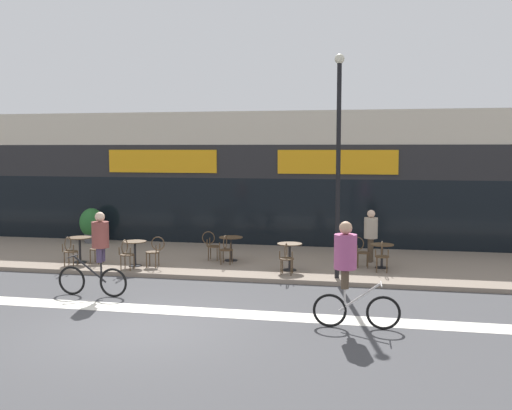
# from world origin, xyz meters

# --- Properties ---
(ground_plane) EXTENTS (120.00, 120.00, 0.00)m
(ground_plane) POSITION_xyz_m (0.00, 0.00, 0.00)
(ground_plane) COLOR #424244
(sidewalk_slab) EXTENTS (40.00, 5.50, 0.12)m
(sidewalk_slab) POSITION_xyz_m (0.00, 7.25, 0.06)
(sidewalk_slab) COLOR gray
(sidewalk_slab) RESTS_ON ground
(storefront_facade) EXTENTS (40.00, 4.06, 4.91)m
(storefront_facade) POSITION_xyz_m (0.00, 11.96, 2.45)
(storefront_facade) COLOR beige
(storefront_facade) RESTS_ON ground
(bike_lane_stripe) EXTENTS (36.00, 0.70, 0.01)m
(bike_lane_stripe) POSITION_xyz_m (0.00, 1.42, 0.00)
(bike_lane_stripe) COLOR silver
(bike_lane_stripe) RESTS_ON ground
(bistro_table_0) EXTENTS (0.71, 0.71, 0.78)m
(bistro_table_0) POSITION_xyz_m (-4.26, 5.60, 0.68)
(bistro_table_0) COLOR black
(bistro_table_0) RESTS_ON sidewalk_slab
(bistro_table_1) EXTENTS (0.69, 0.69, 0.74)m
(bistro_table_1) POSITION_xyz_m (-2.39, 5.42, 0.65)
(bistro_table_1) COLOR black
(bistro_table_1) RESTS_ON sidewalk_slab
(bistro_table_2) EXTENTS (0.73, 0.73, 0.75)m
(bistro_table_2) POSITION_xyz_m (0.19, 6.80, 0.66)
(bistro_table_2) COLOR black
(bistro_table_2) RESTS_ON sidewalk_slab
(bistro_table_3) EXTENTS (0.71, 0.71, 0.78)m
(bistro_table_3) POSITION_xyz_m (2.18, 5.72, 0.67)
(bistro_table_3) COLOR black
(bistro_table_3) RESTS_ON sidewalk_slab
(bistro_table_4) EXTENTS (0.68, 0.68, 0.70)m
(bistro_table_4) POSITION_xyz_m (4.76, 6.58, 0.62)
(bistro_table_4) COLOR black
(bistro_table_4) RESTS_ON sidewalk_slab
(cafe_chair_0_near) EXTENTS (0.42, 0.58, 0.90)m
(cafe_chair_0_near) POSITION_xyz_m (-4.25, 4.98, 0.64)
(cafe_chair_0_near) COLOR #4C3823
(cafe_chair_0_near) RESTS_ON sidewalk_slab
(cafe_chair_0_side) EXTENTS (0.59, 0.42, 0.90)m
(cafe_chair_0_side) POSITION_xyz_m (-3.63, 5.60, 0.64)
(cafe_chair_0_side) COLOR #4C3823
(cafe_chair_0_side) RESTS_ON sidewalk_slab
(cafe_chair_1_near) EXTENTS (0.40, 0.57, 0.90)m
(cafe_chair_1_near) POSITION_xyz_m (-2.39, 4.80, 0.64)
(cafe_chair_1_near) COLOR #4C3823
(cafe_chair_1_near) RESTS_ON sidewalk_slab
(cafe_chair_1_side) EXTENTS (0.58, 0.41, 0.90)m
(cafe_chair_1_side) POSITION_xyz_m (-1.77, 5.42, 0.64)
(cafe_chair_1_side) COLOR #4C3823
(cafe_chair_1_side) RESTS_ON sidewalk_slab
(cafe_chair_2_near) EXTENTS (0.41, 0.58, 0.90)m
(cafe_chair_2_near) POSITION_xyz_m (0.19, 6.17, 0.64)
(cafe_chair_2_near) COLOR #4C3823
(cafe_chair_2_near) RESTS_ON sidewalk_slab
(cafe_chair_2_side) EXTENTS (0.58, 0.41, 0.90)m
(cafe_chair_2_side) POSITION_xyz_m (-0.44, 6.80, 0.64)
(cafe_chair_2_side) COLOR #4C3823
(cafe_chair_2_side) RESTS_ON sidewalk_slab
(cafe_chair_3_near) EXTENTS (0.40, 0.58, 0.90)m
(cafe_chair_3_near) POSITION_xyz_m (2.18, 5.10, 0.64)
(cafe_chair_3_near) COLOR #4C3823
(cafe_chair_3_near) RESTS_ON sidewalk_slab
(cafe_chair_4_near) EXTENTS (0.42, 0.58, 0.90)m
(cafe_chair_4_near) POSITION_xyz_m (4.76, 5.95, 0.64)
(cafe_chair_4_near) COLOR #4C3823
(cafe_chair_4_near) RESTS_ON sidewalk_slab
(cafe_chair_4_side) EXTENTS (0.59, 0.43, 0.90)m
(cafe_chair_4_side) POSITION_xyz_m (4.14, 6.57, 0.64)
(cafe_chair_4_side) COLOR #4C3823
(cafe_chair_4_side) RESTS_ON sidewalk_slab
(planter_pot) EXTENTS (0.89, 0.89, 1.27)m
(planter_pot) POSITION_xyz_m (-5.73, 9.30, 0.79)
(planter_pot) COLOR #4C4C51
(planter_pot) RESTS_ON sidewalk_slab
(lamp_post) EXTENTS (0.26, 0.26, 5.92)m
(lamp_post) POSITION_xyz_m (3.57, 4.98, 3.49)
(lamp_post) COLOR black
(lamp_post) RESTS_ON sidewalk_slab
(cyclist_0) EXTENTS (1.74, 0.50, 2.16)m
(cyclist_0) POSITION_xyz_m (4.06, 0.88, 1.26)
(cyclist_0) COLOR black
(cyclist_0) RESTS_ON ground
(cyclist_1) EXTENTS (1.82, 0.48, 2.07)m
(cyclist_1) POSITION_xyz_m (-2.01, 2.28, 1.15)
(cyclist_1) COLOR black
(cyclist_1) RESTS_ON ground
(pedestrian_near_end) EXTENTS (0.49, 0.49, 1.61)m
(pedestrian_near_end) POSITION_xyz_m (4.42, 7.48, 1.07)
(pedestrian_near_end) COLOR #4C3D2D
(pedestrian_near_end) RESTS_ON sidewalk_slab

